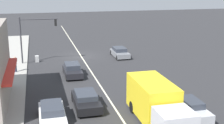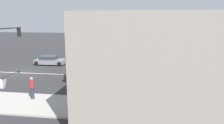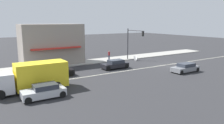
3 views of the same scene
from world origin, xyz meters
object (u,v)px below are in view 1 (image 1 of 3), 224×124
warning_aframe_sign (37,59)px  suv_black (86,100)px  pedestrian (15,64)px  traffic_signal_main (33,32)px  sedan_silver (190,109)px  van_white (52,114)px  sedan_dark (72,70)px  delivery_truck (157,104)px  suv_grey (120,52)px

warning_aframe_sign → suv_black: size_ratio=0.20×
pedestrian → warning_aframe_sign: (-2.36, -4.17, -0.60)m
traffic_signal_main → sedan_silver: traffic_signal_main is taller
warning_aframe_sign → van_white: 17.86m
sedan_silver → warning_aframe_sign: bearing=-60.8°
traffic_signal_main → sedan_silver: size_ratio=1.44×
warning_aframe_sign → sedan_dark: bearing=118.0°
traffic_signal_main → warning_aframe_sign: size_ratio=6.69×
warning_aframe_sign → suv_black: 16.15m
sedan_silver → van_white: sedan_silver is taller
traffic_signal_main → pedestrian: size_ratio=3.26×
warning_aframe_sign → sedan_silver: (-10.81, 19.36, 0.21)m
delivery_truck → sedan_dark: 13.69m
sedan_silver → traffic_signal_main: bearing=-59.5°
suv_grey → van_white: bearing=61.2°
traffic_signal_main → sedan_silver: (-11.12, 18.87, -3.27)m
sedan_silver → van_white: size_ratio=0.89×
suv_black → traffic_signal_main: bearing=-75.6°
pedestrian → traffic_signal_main: bearing=-119.1°
van_white → suv_grey: size_ratio=1.07×
van_white → suv_black: size_ratio=1.03×
sedan_dark → warning_aframe_sign: bearing=-62.0°
pedestrian → van_white: bearing=103.1°
traffic_signal_main → suv_grey: size_ratio=1.36×
suv_grey → sedan_dark: size_ratio=0.99×
pedestrian → sedan_dark: pedestrian is taller
suv_black → pedestrian: bearing=-62.7°
warning_aframe_sign → van_white: size_ratio=0.19×
sedan_dark → traffic_signal_main: bearing=-58.0°
pedestrian → sedan_silver: pedestrian is taller
warning_aframe_sign → suv_grey: 10.81m
van_white → suv_black: (-2.80, -2.10, -0.02)m
traffic_signal_main → suv_grey: traffic_signal_main is taller
suv_grey → suv_black: suv_grey is taller
sedan_silver → suv_black: sedan_silver is taller
delivery_truck → sedan_silver: delivery_truck is taller
sedan_silver → pedestrian: bearing=-49.1°
warning_aframe_sign → delivery_truck: bearing=112.1°
traffic_signal_main → warning_aframe_sign: (-0.32, -0.49, -3.47)m
delivery_truck → van_white: bearing=-14.7°
delivery_truck → sedan_dark: size_ratio=1.81×
sedan_silver → suv_black: 8.06m
sedan_silver → suv_grey: 19.69m
delivery_truck → suv_grey: bearing=-98.0°
delivery_truck → suv_black: size_ratio=1.76×
sedan_silver → sedan_dark: (7.20, -12.58, 0.00)m
pedestrian → sedan_silver: size_ratio=0.44×
van_white → traffic_signal_main: bearing=-86.3°
traffic_signal_main → suv_black: bearing=104.4°
traffic_signal_main → van_white: bearing=93.7°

